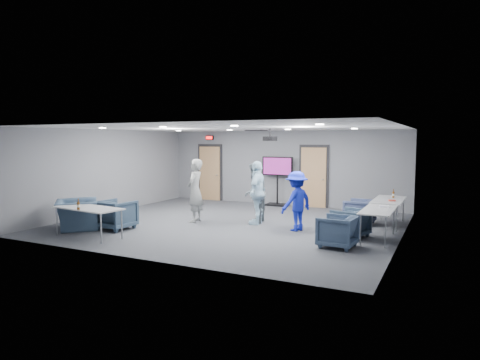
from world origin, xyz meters
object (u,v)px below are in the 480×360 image
at_px(person_c, 258,193).
at_px(projector, 270,139).
at_px(table_right_a, 389,201).
at_px(tv_stand, 277,178).
at_px(bottle_front, 78,206).
at_px(chair_front_a, 116,215).
at_px(chair_front_b, 77,214).
at_px(bottle_right, 393,195).
at_px(chair_right_c, 337,231).
at_px(table_right_b, 378,211).
at_px(person_a, 195,191).
at_px(chair_right_b, 350,223).
at_px(person_b, 255,193).
at_px(chair_right_a, 359,212).
at_px(table_front_left, 88,209).
at_px(person_d, 296,201).

height_order(person_c, projector, projector).
bearing_deg(table_right_a, tv_stand, 63.69).
bearing_deg(table_right_a, bottle_front, 128.78).
distance_m(chair_front_a, chair_front_b, 1.08).
bearing_deg(person_c, bottle_right, 113.10).
height_order(chair_front_a, table_right_a, chair_front_a).
height_order(chair_front_b, tv_stand, tv_stand).
height_order(chair_right_c, table_right_b, table_right_b).
bearing_deg(person_a, chair_front_b, -56.27).
bearing_deg(chair_front_a, tv_stand, -108.52).
height_order(chair_right_b, chair_front_a, chair_front_a).
height_order(person_b, chair_right_a, person_b).
relative_size(chair_front_b, table_right_b, 0.70).
xyz_separation_m(table_right_a, tv_stand, (-4.08, 2.02, 0.32)).
distance_m(table_front_left, projector, 5.28).
bearing_deg(table_right_b, chair_right_b, 88.24).
distance_m(person_b, bottle_right, 3.93).
bearing_deg(bottle_front, person_c, 50.72).
relative_size(chair_right_a, chair_right_c, 0.98).
bearing_deg(chair_right_b, chair_front_b, -52.56).
relative_size(table_right_b, projector, 4.50).
height_order(chair_right_a, bottle_right, bottle_right).
height_order(chair_right_c, table_right_a, table_right_a).
bearing_deg(bottle_front, projector, 53.28).
height_order(chair_front_b, bottle_front, bottle_front).
height_order(person_a, table_right_a, person_a).
bearing_deg(projector, chair_right_b, -9.82).
bearing_deg(person_b, table_right_a, 101.20).
bearing_deg(table_front_left, chair_right_a, 46.07).
bearing_deg(table_front_left, person_c, 54.15).
bearing_deg(tv_stand, projector, -73.09).
distance_m(person_a, tv_stand, 4.08).
distance_m(person_a, chair_right_c, 4.56).
xyz_separation_m(table_right_a, table_right_b, (0.00, -1.90, -0.01)).
height_order(bottle_right, tv_stand, tv_stand).
bearing_deg(person_b, chair_right_b, 69.20).
bearing_deg(chair_front_b, tv_stand, -74.01).
xyz_separation_m(person_c, table_front_left, (-3.05, -3.30, -0.21)).
bearing_deg(bottle_right, projector, -159.20).
relative_size(bottle_front, bottle_right, 1.05).
xyz_separation_m(person_c, bottle_right, (3.41, 1.79, -0.07)).
distance_m(bottle_right, projector, 3.84).
xyz_separation_m(table_front_left, tv_stand, (2.31, 6.75, 0.32)).
height_order(person_c, chair_right_c, person_c).
height_order(chair_right_a, chair_front_a, chair_front_a).
relative_size(person_d, table_right_a, 0.84).
relative_size(person_a, table_right_b, 1.09).
bearing_deg(projector, chair_right_a, 28.48).
distance_m(chair_front_a, table_right_a, 7.43).
height_order(table_right_a, bottle_right, bottle_right).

